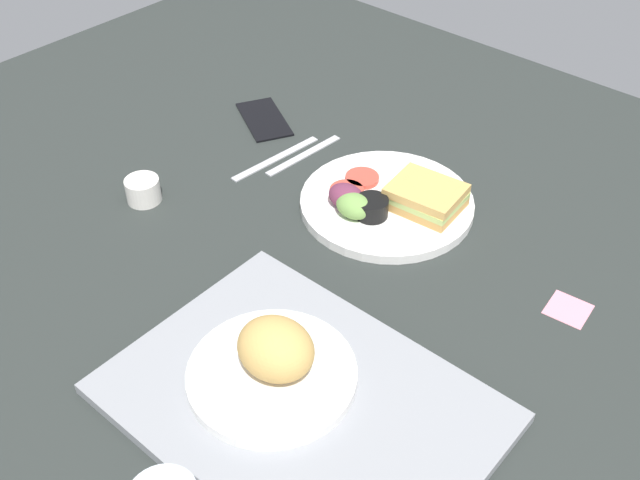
# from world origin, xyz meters

# --- Properties ---
(ground_plane) EXTENTS (1.90, 1.50, 0.03)m
(ground_plane) POSITION_xyz_m (0.00, 0.00, -0.01)
(ground_plane) COLOR #282D2B
(serving_tray) EXTENTS (0.46, 0.34, 0.02)m
(serving_tray) POSITION_xyz_m (-0.14, 0.25, 0.01)
(serving_tray) COLOR gray
(serving_tray) RESTS_ON ground_plane
(bread_plate_near) EXTENTS (0.21, 0.21, 0.08)m
(bread_plate_near) POSITION_xyz_m (-0.09, 0.24, 0.04)
(bread_plate_near) COLOR white
(bread_plate_near) RESTS_ON serving_tray
(plate_with_salad) EXTENTS (0.28, 0.28, 0.05)m
(plate_with_salad) POSITION_xyz_m (0.02, -0.13, 0.02)
(plate_with_salad) COLOR white
(plate_with_salad) RESTS_ON ground_plane
(espresso_cup) EXTENTS (0.06, 0.06, 0.04)m
(espresso_cup) POSITION_xyz_m (0.33, 0.11, 0.02)
(espresso_cup) COLOR silver
(espresso_cup) RESTS_ON ground_plane
(fork) EXTENTS (0.03, 0.17, 0.01)m
(fork) POSITION_xyz_m (0.23, -0.16, 0.00)
(fork) COLOR #B7B7BC
(fork) RESTS_ON ground_plane
(knife) EXTENTS (0.03, 0.19, 0.01)m
(knife) POSITION_xyz_m (0.26, -0.12, 0.00)
(knife) COLOR #B7B7BC
(knife) RESTS_ON ground_plane
(cell_phone) EXTENTS (0.16, 0.13, 0.01)m
(cell_phone) POSITION_xyz_m (0.36, -0.20, 0.00)
(cell_phone) COLOR black
(cell_phone) RESTS_ON ground_plane
(sticky_note) EXTENTS (0.06, 0.06, 0.00)m
(sticky_note) POSITION_xyz_m (-0.30, -0.12, 0.00)
(sticky_note) COLOR pink
(sticky_note) RESTS_ON ground_plane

